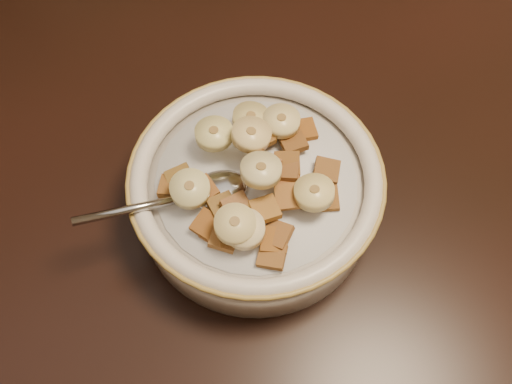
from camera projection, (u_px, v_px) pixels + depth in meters
cereal_bowl at (256, 196)px, 0.48m from camera, size 0.20×0.20×0.05m
milk at (256, 181)px, 0.46m from camera, size 0.16×0.16×0.00m
spoon at (219, 190)px, 0.45m from camera, size 0.05×0.04×0.01m
cereal_square_0 at (293, 142)px, 0.47m from camera, size 0.02×0.02×0.01m
cereal_square_1 at (265, 209)px, 0.43m from camera, size 0.02×0.02×0.01m
cereal_square_2 at (224, 238)px, 0.43m from camera, size 0.03×0.03×0.01m
cereal_square_3 at (227, 232)px, 0.43m from camera, size 0.02×0.02×0.01m
cereal_square_4 at (223, 207)px, 0.44m from camera, size 0.02×0.02×0.01m
cereal_square_5 at (287, 164)px, 0.45m from camera, size 0.03×0.03×0.01m
cereal_square_6 at (237, 217)px, 0.43m from camera, size 0.03×0.03×0.01m
cereal_square_7 at (237, 207)px, 0.43m from camera, size 0.02×0.02×0.01m
cereal_square_8 at (288, 197)px, 0.44m from camera, size 0.03×0.03×0.01m
cereal_square_9 at (265, 130)px, 0.47m from camera, size 0.03×0.03×0.01m
cereal_square_10 at (172, 186)px, 0.45m from camera, size 0.03×0.03×0.01m
cereal_square_11 at (312, 195)px, 0.44m from camera, size 0.03×0.03×0.01m
cereal_square_12 at (274, 122)px, 0.48m from camera, size 0.03×0.03×0.01m
cereal_square_13 at (248, 218)px, 0.43m from camera, size 0.02×0.02×0.01m
cereal_square_14 at (203, 190)px, 0.45m from camera, size 0.02×0.02×0.01m
cereal_square_15 at (277, 234)px, 0.43m from camera, size 0.03×0.03×0.01m
cereal_square_16 at (287, 182)px, 0.44m from camera, size 0.02×0.02×0.01m
cereal_square_17 at (216, 232)px, 0.43m from camera, size 0.03×0.03×0.01m
cereal_square_18 at (260, 138)px, 0.47m from camera, size 0.02×0.02×0.01m
cereal_square_19 at (272, 256)px, 0.42m from camera, size 0.03×0.03×0.01m
cereal_square_20 at (207, 225)px, 0.43m from camera, size 0.03×0.03×0.01m
cereal_square_21 at (286, 170)px, 0.45m from camera, size 0.03×0.03×0.01m
cereal_square_22 at (265, 167)px, 0.44m from camera, size 0.03×0.03×0.01m
cereal_square_23 at (274, 240)px, 0.43m from camera, size 0.03×0.03×0.01m
cereal_square_24 at (327, 170)px, 0.46m from camera, size 0.03×0.03×0.01m
cereal_square_25 at (236, 232)px, 0.43m from camera, size 0.03×0.03×0.01m
cereal_square_26 at (326, 199)px, 0.45m from camera, size 0.03×0.03×0.01m
cereal_square_27 at (304, 130)px, 0.48m from camera, size 0.03×0.03×0.01m
cereal_square_28 at (180, 179)px, 0.45m from camera, size 0.02×0.02×0.01m
banana_slice_0 at (251, 119)px, 0.47m from camera, size 0.04×0.04×0.01m
banana_slice_1 at (190, 189)px, 0.43m from camera, size 0.04×0.04×0.01m
banana_slice_2 at (235, 224)px, 0.42m from camera, size 0.04×0.04×0.01m
banana_slice_3 at (281, 121)px, 0.47m from camera, size 0.04×0.04×0.01m
banana_slice_4 at (214, 134)px, 0.46m from camera, size 0.03×0.03×0.01m
banana_slice_5 at (261, 170)px, 0.42m from camera, size 0.03×0.03×0.02m
banana_slice_6 at (245, 229)px, 0.42m from camera, size 0.04×0.04×0.01m
banana_slice_7 at (314, 192)px, 0.43m from camera, size 0.03×0.03×0.01m
banana_slice_8 at (251, 135)px, 0.44m from camera, size 0.04×0.04×0.02m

